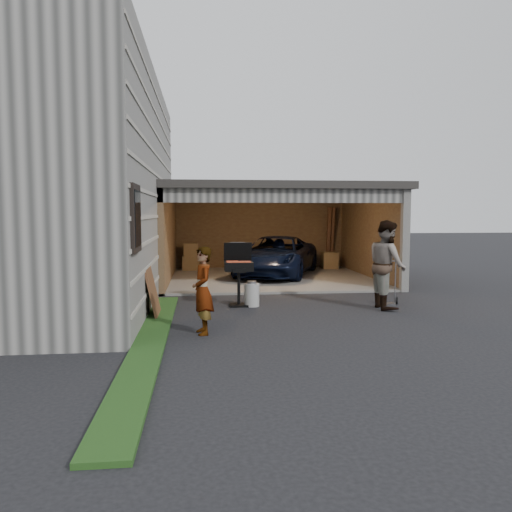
# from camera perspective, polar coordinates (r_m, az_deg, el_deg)

# --- Properties ---
(ground) EXTENTS (80.00, 80.00, 0.00)m
(ground) POSITION_cam_1_polar(r_m,az_deg,el_deg) (9.37, 2.64, -7.92)
(ground) COLOR black
(ground) RESTS_ON ground
(house) EXTENTS (7.00, 11.00, 5.50)m
(house) POSITION_cam_1_polar(r_m,az_deg,el_deg) (13.82, -25.81, 7.22)
(house) COLOR #474744
(house) RESTS_ON ground
(groundcover_strip) EXTENTS (0.50, 8.00, 0.06)m
(groundcover_strip) POSITION_cam_1_polar(r_m,az_deg,el_deg) (8.33, -11.95, -9.47)
(groundcover_strip) COLOR #193814
(groundcover_strip) RESTS_ON ground
(garage) EXTENTS (6.80, 6.30, 2.90)m
(garage) POSITION_cam_1_polar(r_m,az_deg,el_deg) (15.97, 1.61, 4.19)
(garage) COLOR #605E59
(garage) RESTS_ON ground
(minivan) EXTENTS (3.60, 5.00, 1.26)m
(minivan) POSITION_cam_1_polar(r_m,az_deg,el_deg) (16.17, 2.33, -0.20)
(minivan) COLOR black
(minivan) RESTS_ON ground
(woman) EXTENTS (0.47, 0.62, 1.51)m
(woman) POSITION_cam_1_polar(r_m,az_deg,el_deg) (8.63, -6.11, -3.96)
(woman) COLOR silver
(woman) RESTS_ON ground
(man) EXTENTS (0.74, 0.95, 1.93)m
(man) POSITION_cam_1_polar(r_m,az_deg,el_deg) (11.24, 14.74, -0.93)
(man) COLOR #4A2C1D
(man) RESTS_ON ground
(bbq_grill) EXTENTS (0.64, 0.56, 1.42)m
(bbq_grill) POSITION_cam_1_polar(r_m,az_deg,el_deg) (11.16, -2.00, -1.44)
(bbq_grill) COLOR black
(bbq_grill) RESTS_ON ground
(propane_tank) EXTENTS (0.44, 0.44, 0.51)m
(propane_tank) POSITION_cam_1_polar(r_m,az_deg,el_deg) (11.19, -0.49, -4.46)
(propane_tank) COLOR #B0B0AC
(propane_tank) RESTS_ON ground
(plywood_panel) EXTENTS (0.26, 0.92, 1.02)m
(plywood_panel) POSITION_cam_1_polar(r_m,az_deg,el_deg) (10.22, -11.71, -4.03)
(plywood_panel) COLOR #54341C
(plywood_panel) RESTS_ON ground
(hand_truck) EXTENTS (0.46, 0.42, 1.01)m
(hand_truck) POSITION_cam_1_polar(r_m,az_deg,el_deg) (11.84, 14.89, -4.41)
(hand_truck) COLOR gray
(hand_truck) RESTS_ON ground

